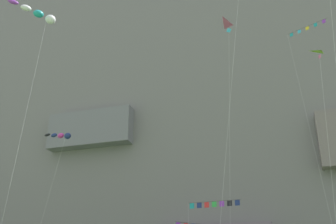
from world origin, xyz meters
The scene contains 7 objects.
cliff_face centered at (0.01, 66.64, 41.16)m, with size 180.00×27.33×82.43m.
kite_delta_upper_left centered at (7.01, 34.70, 30.43)m, with size 2.30×4.38×31.32m.
kite_banner_upper_right centered at (3.23, 38.03, 11.92)m, with size 5.73×2.90×12.49m.
kite_banner_high_center centered at (15.09, 39.66, 30.01)m, with size 4.69×5.56×33.24m.
kite_windsock_far_left centered at (-12.30, 32.37, 19.49)m, with size 3.48×2.44×20.06m.
kite_delta_near_cliff centered at (14.88, 25.69, 19.74)m, with size 2.20×3.61×21.39m.
kite_windsock_front_field centered at (-10.73, 23.67, 29.21)m, with size 3.37×4.97×29.74m.
Camera 1 is at (11.86, -5.34, 3.81)m, focal length 44.63 mm.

